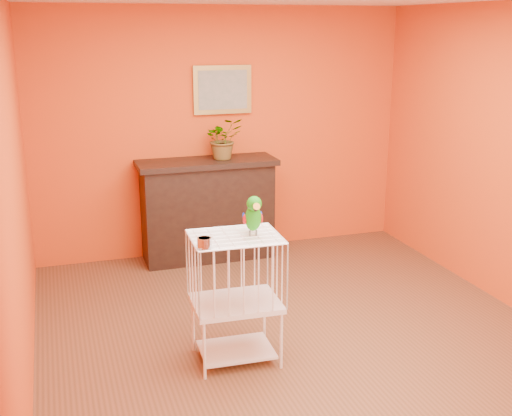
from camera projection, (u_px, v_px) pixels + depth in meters
name	position (u px, v px, depth m)	size (l,w,h in m)	color
ground	(298.00, 337.00, 5.10)	(4.50, 4.50, 0.00)	brown
room_shell	(302.00, 141.00, 4.67)	(4.50, 4.50, 4.50)	#D04213
console_cabinet	(208.00, 210.00, 6.72)	(1.43, 0.51, 1.06)	black
potted_plant	(223.00, 143.00, 6.61)	(0.38, 0.43, 0.33)	#26722D
framed_picture	(223.00, 90.00, 6.65)	(0.62, 0.04, 0.50)	#A3853A
birdcage	(236.00, 297.00, 4.64)	(0.64, 0.50, 0.96)	white
feed_cup	(204.00, 243.00, 4.26)	(0.10, 0.10, 0.07)	silver
parrot	(253.00, 215.00, 4.48)	(0.15, 0.27, 0.30)	#59544C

